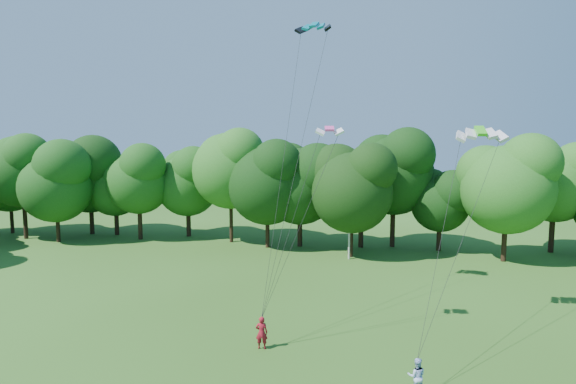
# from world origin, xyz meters

# --- Properties ---
(utility_pole) EXTENTS (1.55, 0.40, 7.85)m
(utility_pole) POSITION_xyz_m (2.20, 31.27, 4.05)
(utility_pole) COLOR #B6B7AD
(utility_pole) RESTS_ON ground
(kite_flyer_left) EXTENTS (0.72, 0.52, 1.84)m
(kite_flyer_left) POSITION_xyz_m (-1.60, 10.65, 0.92)
(kite_flyer_left) COLOR maroon
(kite_flyer_left) RESTS_ON ground
(kite_flyer_right) EXTENTS (0.84, 0.66, 1.69)m
(kite_flyer_right) POSITION_xyz_m (6.40, 7.50, 0.85)
(kite_flyer_right) COLOR #B3C8F9
(kite_flyer_right) RESTS_ON ground
(kite_teal) EXTENTS (2.54, 1.39, 0.62)m
(kite_teal) POSITION_xyz_m (0.11, 19.53, 19.59)
(kite_teal) COLOR #047185
(kite_teal) RESTS_ON ground
(kite_green) EXTENTS (2.82, 1.24, 0.69)m
(kite_green) POSITION_xyz_m (10.72, 16.68, 12.11)
(kite_green) COLOR #3DCC1E
(kite_green) RESTS_ON ground
(kite_pink) EXTENTS (1.65, 0.96, 0.34)m
(kite_pink) POSITION_xyz_m (1.84, 12.88, 12.18)
(kite_pink) COLOR #FF46A2
(kite_pink) RESTS_ON ground
(tree_back_west) EXTENTS (8.72, 8.72, 12.69)m
(tree_back_west) POSITION_xyz_m (-31.42, 33.03, 7.92)
(tree_back_west) COLOR black
(tree_back_west) RESTS_ON ground
(tree_back_center) EXTENTS (8.87, 8.87, 12.90)m
(tree_back_center) POSITION_xyz_m (2.36, 32.23, 8.06)
(tree_back_center) COLOR black
(tree_back_center) RESTS_ON ground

